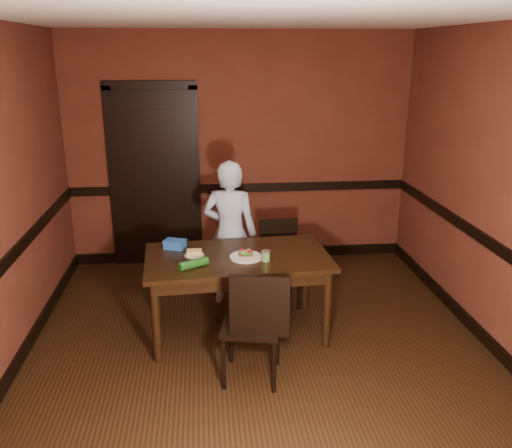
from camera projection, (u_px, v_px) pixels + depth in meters
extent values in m
cube|color=black|center=(260.00, 353.00, 4.63)|extent=(4.00, 4.50, 0.01)
cube|color=white|center=(261.00, 16.00, 3.81)|extent=(4.00, 4.50, 0.01)
cube|color=#5A281B|center=(240.00, 150.00, 6.35)|extent=(4.00, 0.02, 2.70)
cube|color=#5A281B|center=(323.00, 355.00, 2.09)|extent=(4.00, 0.02, 2.70)
cube|color=#5A281B|center=(504.00, 195.00, 4.41)|extent=(0.02, 4.50, 2.70)
cube|color=black|center=(240.00, 188.00, 6.48)|extent=(4.00, 0.03, 0.10)
cube|color=black|center=(5.00, 264.00, 4.17)|extent=(0.03, 4.50, 0.10)
cube|color=black|center=(495.00, 246.00, 4.55)|extent=(0.03, 4.50, 0.10)
cube|color=black|center=(241.00, 254.00, 6.73)|extent=(4.00, 0.03, 0.12)
cube|color=black|center=(19.00, 359.00, 4.43)|extent=(0.03, 4.50, 0.12)
cube|color=black|center=(482.00, 335.00, 4.80)|extent=(0.03, 4.50, 0.12)
cube|color=black|center=(155.00, 180.00, 6.32)|extent=(0.85, 0.04, 2.05)
cube|color=black|center=(114.00, 181.00, 6.29)|extent=(0.10, 0.06, 2.15)
cube|color=black|center=(196.00, 179.00, 6.38)|extent=(0.10, 0.06, 2.15)
cube|color=black|center=(150.00, 85.00, 6.01)|extent=(1.05, 0.06, 0.10)
cube|color=black|center=(238.00, 294.00, 4.87)|extent=(1.66, 1.00, 0.75)
imported|color=#ABCADD|center=(230.00, 233.00, 5.37)|extent=(0.60, 0.47, 1.47)
cylinder|color=silver|center=(246.00, 257.00, 4.69)|extent=(0.28, 0.28, 0.01)
cube|color=#9D714C|center=(246.00, 255.00, 4.69)|extent=(0.13, 0.12, 0.02)
ellipsoid|color=#3B7D25|center=(246.00, 253.00, 4.68)|extent=(0.12, 0.11, 0.03)
cylinder|color=red|center=(243.00, 250.00, 4.69)|extent=(0.05, 0.05, 0.01)
cylinder|color=red|center=(250.00, 251.00, 4.67)|extent=(0.05, 0.05, 0.01)
cylinder|color=#97C16D|center=(242.00, 252.00, 4.65)|extent=(0.03, 0.03, 0.01)
cylinder|color=#97C16D|center=(249.00, 250.00, 4.71)|extent=(0.03, 0.03, 0.01)
cylinder|color=#97C16D|center=(246.00, 251.00, 4.68)|extent=(0.03, 0.03, 0.01)
cylinder|color=#5C9547|center=(266.00, 256.00, 4.62)|extent=(0.07, 0.07, 0.08)
cylinder|color=beige|center=(266.00, 251.00, 4.61)|extent=(0.08, 0.08, 0.01)
cylinder|color=silver|center=(194.00, 255.00, 4.74)|extent=(0.17, 0.17, 0.01)
cube|color=#E7D27C|center=(194.00, 253.00, 4.73)|extent=(0.13, 0.09, 0.04)
cube|color=blue|center=(175.00, 245.00, 4.91)|extent=(0.21, 0.18, 0.07)
cube|color=blue|center=(175.00, 241.00, 4.90)|extent=(0.22, 0.19, 0.01)
cylinder|color=#195017|center=(193.00, 264.00, 4.47)|extent=(0.26, 0.19, 0.07)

